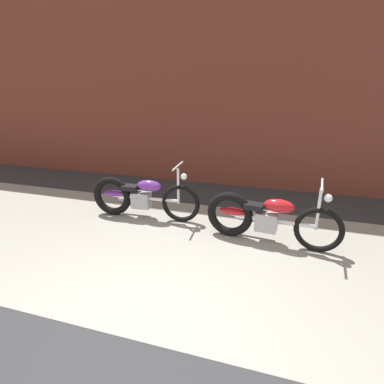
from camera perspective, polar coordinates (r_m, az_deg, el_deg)
ground_plane at (r=3.22m, az=-10.60°, el=-25.78°), size 80.00×80.00×0.00m
sidewalk_slab at (r=4.51m, az=-0.33°, el=-10.78°), size 36.00×3.50×0.01m
brick_building_wall at (r=7.29m, az=8.42°, el=24.05°), size 36.00×0.50×5.78m
motorcycle_purple at (r=5.50m, az=-10.27°, el=-0.85°), size 2.01×0.58×1.03m
motorcycle_red at (r=4.69m, az=12.93°, el=-4.65°), size 2.01×0.59×1.03m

